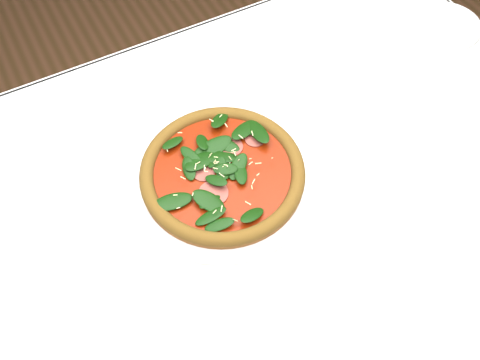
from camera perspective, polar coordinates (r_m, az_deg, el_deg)
ground at (r=1.54m, az=0.46°, el=-16.42°), size 6.00×6.00×0.00m
dining_table at (r=0.94m, az=0.73°, el=-4.82°), size 1.21×0.81×0.75m
plate at (r=0.86m, az=-1.86°, el=0.33°), size 0.31×0.31×0.01m
pizza at (r=0.85m, az=-1.89°, el=0.99°), size 0.29×0.29×0.03m
saucer_far at (r=1.18m, az=21.21°, el=15.15°), size 0.14×0.14×0.01m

